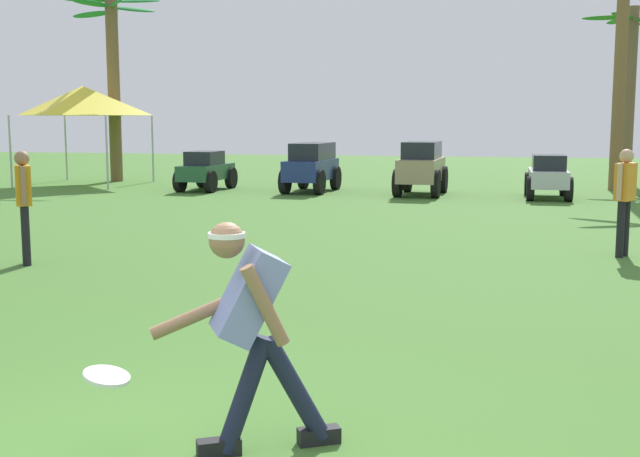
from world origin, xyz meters
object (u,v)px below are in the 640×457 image
object	(u,v)px
teammate_near_sideline	(24,196)
parked_car_slot_b	(312,165)
frisbee_thrower	(251,323)
parked_car_slot_c	(421,167)
parked_car_slot_d	(548,176)
palm_tree_far_left	(113,72)
teammate_midfield	(625,192)
parked_car_slot_a	(206,170)
palm_tree_right_of_centre	(631,79)
palm_tree_left_of_centre	(622,37)
event_tent	(83,101)
frisbee_in_flight	(107,376)

from	to	relation	value
teammate_near_sideline	parked_car_slot_b	world-z (taller)	teammate_near_sideline
frisbee_thrower	parked_car_slot_b	bearing A→B (deg)	102.18
parked_car_slot_c	parked_car_slot_d	size ratio (longest dim) A/B	1.09
frisbee_thrower	palm_tree_far_left	size ratio (longest dim) A/B	0.24
palm_tree_far_left	parked_car_slot_c	bearing A→B (deg)	-14.37
teammate_midfield	parked_car_slot_b	size ratio (longest dim) A/B	0.64
parked_car_slot_a	palm_tree_far_left	world-z (taller)	palm_tree_far_left
parked_car_slot_d	palm_tree_right_of_centre	xyz separation A→B (m)	(2.63, 5.44, 2.63)
parked_car_slot_c	parked_car_slot_d	distance (m)	3.23
palm_tree_left_of_centre	event_tent	world-z (taller)	palm_tree_left_of_centre
palm_tree_left_of_centre	parked_car_slot_c	bearing A→B (deg)	-153.61
frisbee_thrower	parked_car_slot_a	bearing A→B (deg)	111.64
frisbee_thrower	teammate_midfield	distance (m)	8.40
teammate_near_sideline	parked_car_slot_a	distance (m)	11.70
parked_car_slot_d	palm_tree_right_of_centre	world-z (taller)	palm_tree_right_of_centre
teammate_midfield	event_tent	size ratio (longest dim) A/B	0.49
parked_car_slot_c	palm_tree_far_left	world-z (taller)	palm_tree_far_left
teammate_midfield	parked_car_slot_a	world-z (taller)	teammate_midfield
parked_car_slot_a	palm_tree_far_left	distance (m)	5.56
parked_car_slot_c	palm_tree_left_of_centre	size ratio (longest dim) A/B	0.33
parked_car_slot_a	event_tent	distance (m)	4.84
teammate_midfield	palm_tree_right_of_centre	distance (m)	14.55
frisbee_thrower	parked_car_slot_c	bearing A→B (deg)	92.19
teammate_near_sideline	palm_tree_left_of_centre	size ratio (longest dim) A/B	0.21
parked_car_slot_b	parked_car_slot_d	world-z (taller)	parked_car_slot_b
frisbee_thrower	parked_car_slot_a	distance (m)	18.14
event_tent	frisbee_in_flight	bearing A→B (deg)	-60.74
event_tent	parked_car_slot_d	bearing A→B (deg)	-5.69
parked_car_slot_c	parked_car_slot_d	world-z (taller)	parked_car_slot_c
parked_car_slot_d	parked_car_slot_b	bearing A→B (deg)	175.04
teammate_midfield	parked_car_slot_d	xyz separation A→B (m)	(-0.59, 8.79, -0.38)
teammate_midfield	parked_car_slot_c	xyz separation A→B (m)	(-3.80, 9.02, -0.20)
parked_car_slot_c	palm_tree_left_of_centre	bearing A→B (deg)	26.39
parked_car_slot_c	parked_car_slot_b	bearing A→B (deg)	174.23
teammate_near_sideline	parked_car_slot_d	world-z (taller)	teammate_near_sideline
frisbee_in_flight	parked_car_slot_a	distance (m)	18.08
teammate_near_sideline	teammate_midfield	world-z (taller)	same
parked_car_slot_c	event_tent	world-z (taller)	event_tent
frisbee_thrower	palm_tree_far_left	distance (m)	22.31
parked_car_slot_a	parked_car_slot_c	distance (m)	6.05
frisbee_thrower	teammate_midfield	xyz separation A→B (m)	(3.16, 7.78, 0.15)
frisbee_thrower	parked_car_slot_a	xyz separation A→B (m)	(-6.69, 16.86, -0.22)
parked_car_slot_c	frisbee_in_flight	bearing A→B (deg)	-90.59
palm_tree_left_of_centre	palm_tree_right_of_centre	bearing A→B (deg)	75.83
teammate_midfield	parked_car_slot_d	bearing A→B (deg)	93.82
frisbee_thrower	palm_tree_left_of_centre	bearing A→B (deg)	76.82
frisbee_thrower	teammate_midfield	bearing A→B (deg)	67.91
palm_tree_left_of_centre	parked_car_slot_b	bearing A→B (deg)	-164.63
parked_car_slot_a	palm_tree_left_of_centre	distance (m)	12.07
parked_car_slot_b	palm_tree_right_of_centre	bearing A→B (deg)	28.83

